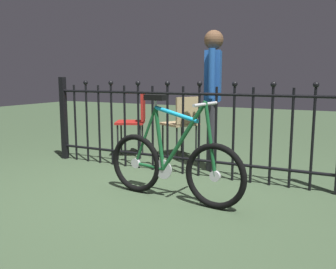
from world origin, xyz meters
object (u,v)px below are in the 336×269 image
Objects in this scene: chair_tan at (183,120)px; person_visitor at (213,88)px; bicycle at (173,164)px; chair_red at (136,117)px.

person_visitor is at bearing -36.11° from chair_tan.
bicycle is at bearing -68.23° from chair_tan.
chair_tan is at bearing 20.88° from chair_red.
bicycle is at bearing -48.00° from chair_red.
chair_red is 0.66m from chair_tan.
chair_red is (-1.27, 1.41, 0.22)m from bicycle.
chair_red is 1.07× the size of chair_tan.
chair_tan is 0.85m from person_visitor.
bicycle is 1.91m from chair_red.
person_visitor is (1.19, -0.19, 0.43)m from chair_red.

